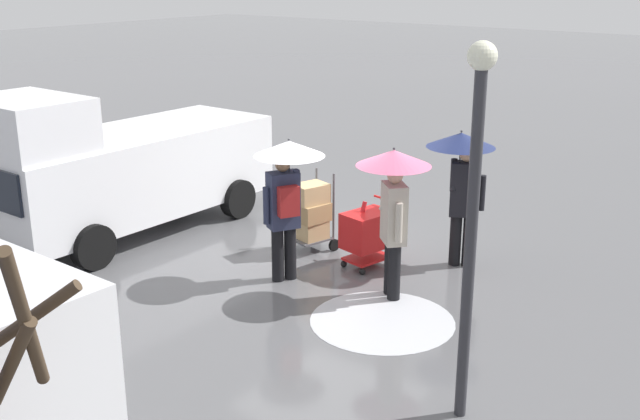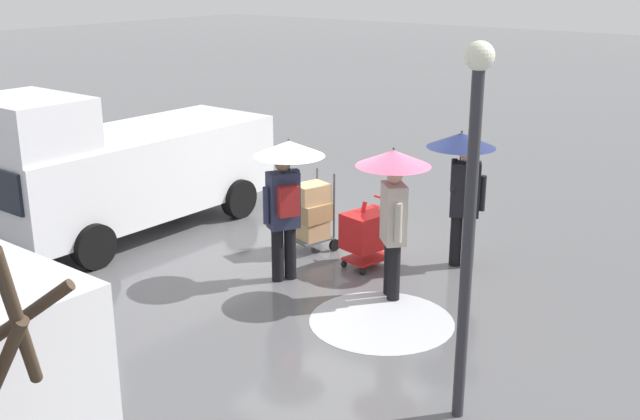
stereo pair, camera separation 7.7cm
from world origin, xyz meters
TOP-DOWN VIEW (x-y plane):
  - ground_plane at (0.00, 0.00)m, footprint 90.00×90.00m
  - slush_patch_near_cluster at (-1.82, 1.34)m, footprint 1.92×1.92m
  - cargo_van_parked_right at (3.72, 1.11)m, footprint 2.25×5.36m
  - shopping_cart_vendor at (-0.57, -0.17)m, footprint 0.71×0.92m
  - hand_dolly_boxes at (0.54, -0.17)m, footprint 0.66×0.80m
  - pedestrian_pink_side at (-1.66, -1.08)m, footprint 1.04×1.04m
  - pedestrian_black_side at (0.09, 0.98)m, footprint 1.04×1.04m
  - pedestrian_white_side at (-1.45, 0.55)m, footprint 1.04×1.04m
  - street_lamp at (-3.66, 2.72)m, footprint 0.28×0.28m

SIDE VIEW (x-z plane):
  - ground_plane at x=0.00m, z-range 0.00..0.00m
  - slush_patch_near_cluster at x=-1.82m, z-range 0.00..0.01m
  - shopping_cart_vendor at x=-0.57m, z-range 0.05..1.09m
  - hand_dolly_boxes at x=0.54m, z-range 0.00..1.32m
  - cargo_van_parked_right at x=3.72m, z-range -0.12..2.48m
  - pedestrian_pink_side at x=-1.66m, z-range 0.50..2.64m
  - pedestrian_black_side at x=0.09m, z-range 0.50..2.64m
  - pedestrian_white_side at x=-1.45m, z-range 0.51..2.66m
  - street_lamp at x=-3.66m, z-range 0.44..4.30m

